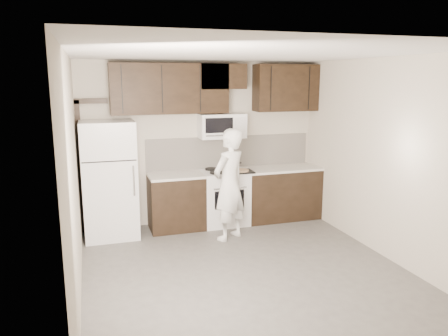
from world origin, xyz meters
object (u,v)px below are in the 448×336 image
microwave (222,126)px  person (229,185)px  stove (224,197)px  refrigerator (109,180)px

microwave → person: 1.16m
microwave → person: size_ratio=0.45×
stove → refrigerator: (-1.85, -0.05, 0.44)m
microwave → refrigerator: size_ratio=0.42×
stove → refrigerator: 1.90m
refrigerator → stove: bearing=1.5°
stove → refrigerator: refrigerator is taller
stove → microwave: microwave is taller
refrigerator → person: 1.84m
person → microwave: bearing=-132.6°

